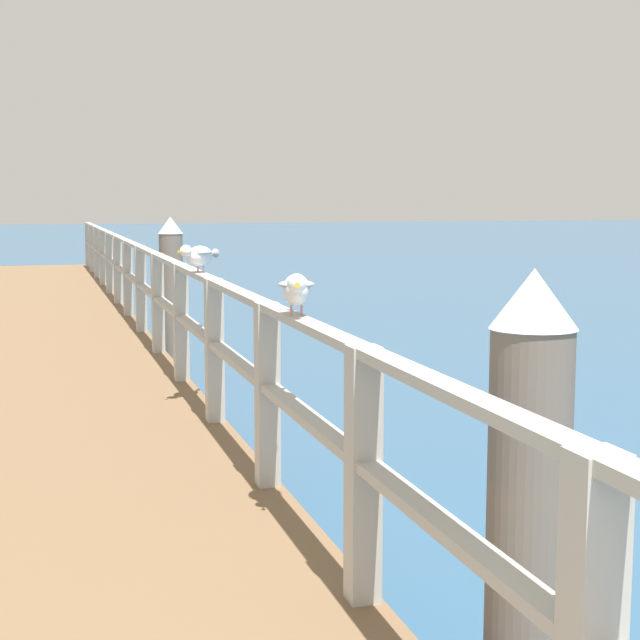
# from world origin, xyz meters

# --- Properties ---
(pier_deck) EXTENTS (2.21, 23.95, 0.54)m
(pier_deck) POSITION_xyz_m (0.00, 11.97, 0.27)
(pier_deck) COLOR brown
(pier_deck) RESTS_ON ground_plane
(pier_railing) EXTENTS (0.12, 22.47, 1.01)m
(pier_railing) POSITION_xyz_m (1.02, 11.97, 1.17)
(pier_railing) COLOR #B2ADA3
(pier_railing) RESTS_ON pier_deck
(dock_piling_near) EXTENTS (0.29, 0.29, 1.88)m
(dock_piling_near) POSITION_xyz_m (1.40, 3.39, 0.95)
(dock_piling_near) COLOR #6B6056
(dock_piling_near) RESTS_ON ground_plane
(dock_piling_far) EXTENTS (0.29, 0.29, 1.88)m
(dock_piling_far) POSITION_xyz_m (1.40, 12.14, 0.95)
(dock_piling_far) COLOR #6B6056
(dock_piling_far) RESTS_ON ground_plane
(seagull_foreground) EXTENTS (0.23, 0.47, 0.21)m
(seagull_foreground) POSITION_xyz_m (1.02, 4.97, 1.68)
(seagull_foreground) COLOR white
(seagull_foreground) RESTS_ON pier_railing
(seagull_background) EXTENTS (0.36, 0.37, 0.21)m
(seagull_background) POSITION_xyz_m (1.02, 7.75, 1.68)
(seagull_background) COLOR white
(seagull_background) RESTS_ON pier_railing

